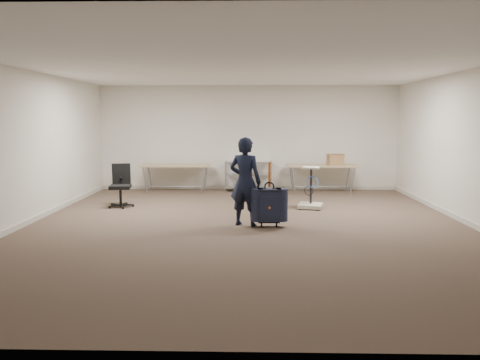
{
  "coord_description": "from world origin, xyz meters",
  "views": [
    {
      "loc": [
        0.07,
        -8.15,
        1.92
      ],
      "look_at": [
        -0.13,
        0.3,
        0.81
      ],
      "focal_mm": 35.0,
      "sensor_mm": 36.0,
      "label": 1
    }
  ],
  "objects": [
    {
      "name": "folding_table_left",
      "position": [
        -1.9,
        3.95,
        0.68
      ],
      "size": [
        1.8,
        0.75,
        0.73
      ],
      "color": "tan",
      "rests_on": "ground"
    },
    {
      "name": "office_chair",
      "position": [
        -2.79,
        1.89,
        0.28
      ],
      "size": [
        0.57,
        0.57,
        0.94
      ],
      "color": "black",
      "rests_on": "ground"
    },
    {
      "name": "room_shell",
      "position": [
        0.0,
        1.38,
        0.05
      ],
      "size": [
        8.0,
        9.0,
        9.0
      ],
      "color": "silver",
      "rests_on": "ground"
    },
    {
      "name": "cardboard_box",
      "position": [
        2.23,
        3.86,
        0.87
      ],
      "size": [
        0.42,
        0.34,
        0.29
      ],
      "primitive_type": "cube",
      "rotation": [
        0.0,
        0.0,
        0.14
      ],
      "color": "olive",
      "rests_on": "folding_table_right"
    },
    {
      "name": "suitcase",
      "position": [
        0.39,
        0.02,
        0.39
      ],
      "size": [
        0.43,
        0.25,
        1.16
      ],
      "color": "#161932",
      "rests_on": "ground"
    },
    {
      "name": "ground",
      "position": [
        0.0,
        0.0,
        0.0
      ],
      "size": [
        9.0,
        9.0,
        0.0
      ],
      "primitive_type": "plane",
      "color": "#423128",
      "rests_on": "ground"
    },
    {
      "name": "person",
      "position": [
        -0.03,
        0.13,
        0.8
      ],
      "size": [
        0.68,
        0.55,
        1.6
      ],
      "primitive_type": "imported",
      "rotation": [
        0.0,
        0.0,
        2.81
      ],
      "color": "black",
      "rests_on": "ground"
    },
    {
      "name": "folding_table_right",
      "position": [
        1.9,
        3.95,
        0.68
      ],
      "size": [
        1.8,
        0.75,
        0.73
      ],
      "color": "tan",
      "rests_on": "ground"
    },
    {
      "name": "equipment_cart",
      "position": [
        1.35,
        1.79,
        0.24
      ],
      "size": [
        0.6,
        0.6,
        0.9
      ],
      "color": "beige",
      "rests_on": "ground"
    },
    {
      "name": "wire_shelf",
      "position": [
        0.0,
        4.2,
        0.44
      ],
      "size": [
        1.22,
        0.47,
        0.8
      ],
      "color": "silver",
      "rests_on": "ground"
    }
  ]
}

